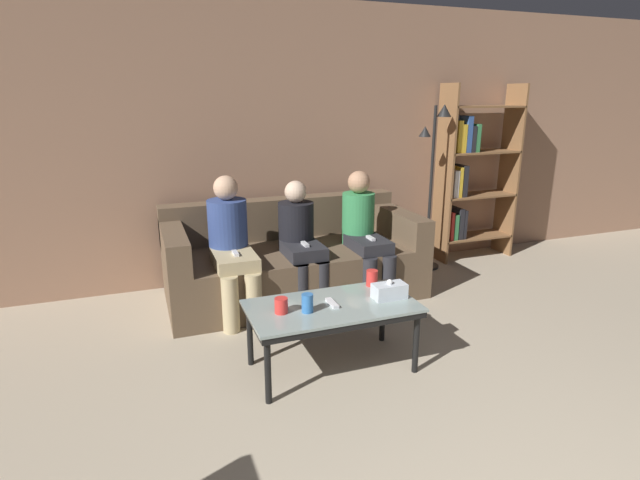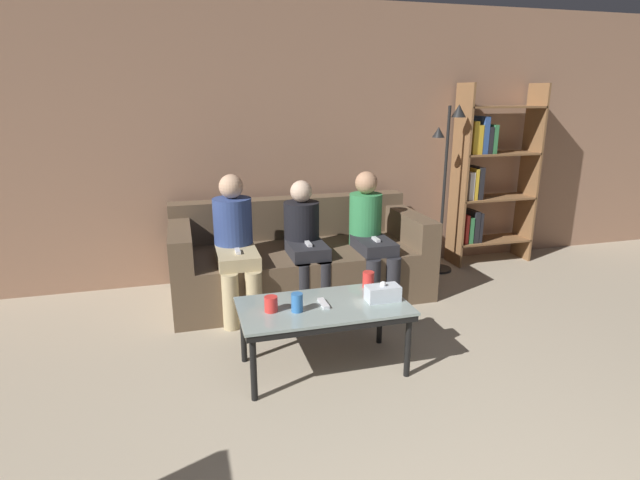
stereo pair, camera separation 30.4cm
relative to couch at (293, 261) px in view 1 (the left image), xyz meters
The scene contains 13 objects.
wall_back 1.15m from the couch, 90.00° to the left, with size 12.00×0.06×2.60m.
couch is the anchor object (origin of this frame).
coffee_table 1.36m from the couch, 96.69° to the right, with size 1.09×0.57×0.46m.
cup_near_left 1.45m from the couch, 103.82° to the right, with size 0.07×0.07×0.12m.
cup_near_right 1.17m from the couch, 78.55° to the right, with size 0.08×0.08×0.11m.
cup_far_center 1.45m from the couch, 110.25° to the right, with size 0.08×0.08×0.10m.
tissue_box 1.41m from the couch, 80.24° to the right, with size 0.22×0.12×0.13m.
game_remote 1.36m from the couch, 96.69° to the right, with size 0.04×0.15×0.02m.
bookshelf 2.21m from the couch, ahead, with size 0.87×0.32×1.87m.
standing_lamp 1.72m from the couch, ahead, with size 0.31×0.26×1.67m.
seated_person_left_end 0.70m from the couch, 159.05° to the right, with size 0.32×0.70×1.13m.
seated_person_mid_left 0.34m from the couch, 90.00° to the right, with size 0.31×0.62×1.06m.
seated_person_mid_right 0.69m from the couch, 21.42° to the right, with size 0.31×0.65×1.11m.
Camera 1 is at (-1.26, -0.49, 1.75)m, focal length 28.00 mm.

